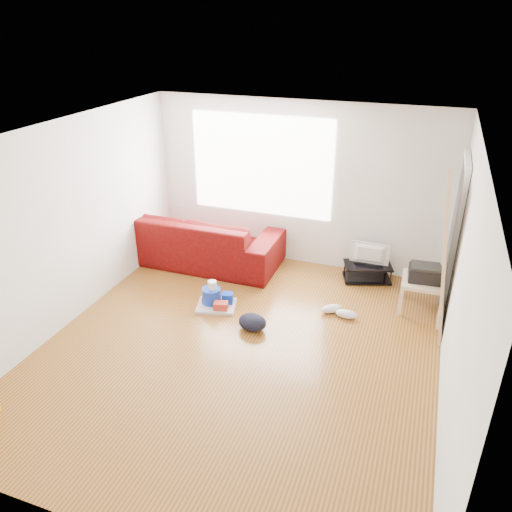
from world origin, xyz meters
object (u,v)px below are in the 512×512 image
(bucket, at_px, (212,305))
(cleaning_tray, at_px, (218,303))
(backpack, at_px, (252,329))
(sofa, at_px, (196,260))
(tv_stand, at_px, (367,272))
(side_table, at_px, (423,285))

(bucket, bearing_deg, cleaning_tray, -11.38)
(backpack, bearing_deg, sofa, 146.10)
(tv_stand, bearing_deg, sofa, 167.83)
(tv_stand, bearing_deg, bucket, -160.61)
(sofa, height_order, tv_stand, sofa)
(sofa, bearing_deg, tv_stand, -174.25)
(tv_stand, height_order, cleaning_tray, tv_stand)
(bucket, distance_m, backpack, 0.80)
(tv_stand, distance_m, side_table, 1.00)
(sofa, xyz_separation_m, bucket, (0.81, -1.16, 0.00))
(sofa, height_order, side_table, side_table)
(tv_stand, relative_size, side_table, 1.39)
(bucket, height_order, cleaning_tray, cleaning_tray)
(sofa, distance_m, cleaning_tray, 1.49)
(sofa, distance_m, side_table, 3.50)
(tv_stand, bearing_deg, cleaning_tray, -158.74)
(side_table, bearing_deg, bucket, -162.16)
(bucket, relative_size, cleaning_tray, 0.42)
(sofa, relative_size, side_table, 4.90)
(side_table, bearing_deg, sofa, 175.03)
(cleaning_tray, bearing_deg, backpack, -28.22)
(bucket, xyz_separation_m, cleaning_tray, (0.10, -0.02, 0.06))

